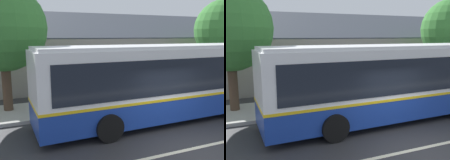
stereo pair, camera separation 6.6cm
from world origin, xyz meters
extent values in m
plane|color=#2D2D30|center=(0.00, 0.00, 0.00)|extent=(300.00, 300.00, 0.00)
cube|color=#ADAAA3|center=(0.00, 6.00, 0.07)|extent=(60.00, 3.00, 0.15)
cube|color=beige|center=(0.00, 0.00, 0.00)|extent=(60.00, 0.16, 0.01)
cube|color=gray|center=(0.22, 13.89, 1.71)|extent=(25.03, 9.15, 3.42)
cube|color=#424751|center=(0.22, 11.60, 4.40)|extent=(25.63, 4.64, 2.10)
cube|color=#424751|center=(0.22, 16.18, 4.40)|extent=(25.63, 4.64, 2.10)
cube|color=black|center=(-2.70, 9.29, 1.88)|extent=(1.10, 0.06, 1.30)
cube|color=black|center=(3.14, 9.29, 1.88)|extent=(1.10, 0.06, 1.30)
cube|color=black|center=(8.98, 9.29, 1.88)|extent=(1.10, 0.06, 1.30)
cube|color=#4C3323|center=(3.98, 9.29, 1.05)|extent=(1.00, 0.06, 2.10)
cube|color=navy|center=(0.51, 2.90, 0.73)|extent=(10.56, 2.78, 0.91)
cube|color=gold|center=(0.51, 2.90, 1.23)|extent=(10.58, 2.80, 0.10)
cube|color=white|center=(0.51, 2.90, 2.21)|extent=(10.56, 2.78, 1.85)
cube|color=white|center=(0.51, 2.90, 3.19)|extent=(10.35, 2.65, 0.12)
cube|color=black|center=(0.47, 4.16, 2.11)|extent=(9.65, 0.28, 1.35)
cube|color=black|center=(0.54, 1.64, 2.11)|extent=(9.65, 0.28, 1.35)
cube|color=#197233|center=(-0.84, 4.13, 0.73)|extent=(2.94, 0.11, 0.64)
cube|color=black|center=(4.56, 4.28, 1.53)|extent=(0.90, 0.05, 2.51)
cylinder|color=black|center=(3.73, 4.24, 0.50)|extent=(1.01, 0.31, 1.00)
cylinder|color=black|center=(-2.41, 4.07, 0.50)|extent=(1.01, 0.31, 1.00)
cylinder|color=black|center=(-2.35, 1.57, 0.50)|extent=(1.01, 0.31, 1.00)
cylinder|color=#4C3828|center=(8.15, 6.67, 1.38)|extent=(0.36, 0.36, 2.76)
cylinder|color=#4C3828|center=(-5.52, 6.50, 1.35)|extent=(0.43, 0.43, 2.70)
sphere|color=#387A33|center=(-5.52, 6.50, 3.99)|extent=(3.97, 3.97, 3.97)
sphere|color=#387A33|center=(-4.82, 6.37, 3.40)|extent=(2.25, 2.25, 2.25)
camera|label=1|loc=(-5.49, -5.97, 3.65)|focal=40.00mm
camera|label=2|loc=(-5.43, -6.00, 3.65)|focal=40.00mm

